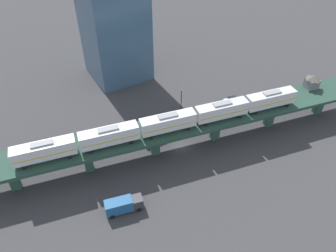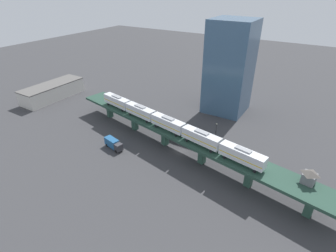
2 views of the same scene
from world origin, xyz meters
name	(u,v)px [view 2 (image 2 of 2)]	position (x,y,z in m)	size (l,w,h in m)	color
ground_plane	(180,151)	(0.00, 0.00, 0.00)	(400.00, 400.00, 0.00)	#38383A
elevated_viaduct	(181,136)	(-0.03, -0.16, 5.96)	(25.20, 91.97, 6.91)	#244135
subway_train	(168,123)	(-0.66, 4.07, 9.45)	(14.24, 61.85, 4.45)	silver
signal_hut	(309,176)	(-4.31, -36.05, 8.71)	(3.76, 3.76, 3.40)	slate
street_car_white	(253,158)	(7.60, -21.13, 0.94)	(3.11, 4.74, 1.89)	silver
street_car_silver	(221,148)	(7.14, -10.88, 0.94)	(3.18, 4.75, 1.89)	#B7BABF
delivery_truck	(113,144)	(-9.67, 19.18, 1.76)	(3.75, 7.52, 3.20)	#333338
street_lamp	(216,131)	(11.59, -7.09, 4.11)	(0.44, 0.44, 6.94)	black
warehouse_building	(53,91)	(7.20, 71.34, 3.41)	(28.61, 10.35, 6.80)	beige
office_tower	(230,68)	(37.35, -0.68, 18.00)	(16.00, 16.00, 36.00)	#3D5B7A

